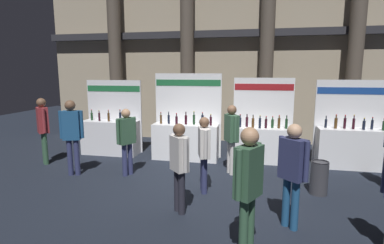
# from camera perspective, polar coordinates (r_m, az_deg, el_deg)

# --- Properties ---
(ground_plane) EXTENTS (26.86, 26.86, 0.00)m
(ground_plane) POSITION_cam_1_polar(r_m,az_deg,el_deg) (6.86, 2.75, -11.93)
(ground_plane) COLOR black
(hall_colonnade) EXTENTS (13.43, 1.00, 6.89)m
(hall_colonnade) POSITION_cam_1_polar(r_m,az_deg,el_deg) (10.90, 6.71, 14.07)
(hall_colonnade) COLOR tan
(hall_colonnade) RESTS_ON ground_plane
(exhibitor_booth_0) EXTENTS (1.79, 0.66, 2.25)m
(exhibitor_booth_0) POSITION_cam_1_polar(r_m,az_deg,el_deg) (9.59, -15.08, -2.28)
(exhibitor_booth_0) COLOR white
(exhibitor_booth_0) RESTS_ON ground_plane
(exhibitor_booth_1) EXTENTS (1.97, 0.66, 2.46)m
(exhibitor_booth_1) POSITION_cam_1_polar(r_m,az_deg,el_deg) (8.71, -1.15, -2.98)
(exhibitor_booth_1) COLOR white
(exhibitor_booth_1) RESTS_ON ground_plane
(exhibitor_booth_2) EXTENTS (1.67, 0.66, 2.34)m
(exhibitor_booth_2) POSITION_cam_1_polar(r_m,az_deg,el_deg) (8.67, 13.14, -3.48)
(exhibitor_booth_2) COLOR white
(exhibitor_booth_2) RESTS_ON ground_plane
(exhibitor_booth_3) EXTENTS (1.81, 0.66, 2.30)m
(exhibitor_booth_3) POSITION_cam_1_polar(r_m,az_deg,el_deg) (8.97, 27.94, -3.82)
(exhibitor_booth_3) COLOR white
(exhibitor_booth_3) RESTS_ON ground_plane
(trash_bin) EXTENTS (0.35, 0.35, 0.70)m
(trash_bin) POSITION_cam_1_polar(r_m,az_deg,el_deg) (6.82, 22.95, -9.69)
(trash_bin) COLOR #38383D
(trash_bin) RESTS_ON ground_plane
(visitor_0) EXTENTS (0.54, 0.31, 1.84)m
(visitor_0) POSITION_cam_1_polar(r_m,az_deg,el_deg) (7.78, -21.85, -1.58)
(visitor_0) COLOR navy
(visitor_0) RESTS_ON ground_plane
(visitor_3) EXTENTS (0.39, 0.40, 1.63)m
(visitor_3) POSITION_cam_1_polar(r_m,az_deg,el_deg) (5.32, -2.42, -7.49)
(visitor_3) COLOR #23232D
(visitor_3) RESTS_ON ground_plane
(visitor_4) EXTENTS (0.45, 0.44, 1.71)m
(visitor_4) POSITION_cam_1_polar(r_m,az_deg,el_deg) (5.04, 18.53, -8.07)
(visitor_4) COLOR navy
(visitor_4) RESTS_ON ground_plane
(visitor_5) EXTENTS (0.38, 0.50, 1.64)m
(visitor_5) POSITION_cam_1_polar(r_m,az_deg,el_deg) (7.41, -12.29, -2.67)
(visitor_5) COLOR navy
(visitor_5) RESTS_ON ground_plane
(visitor_6) EXTENTS (0.44, 0.43, 1.81)m
(visitor_6) POSITION_cam_1_polar(r_m,az_deg,el_deg) (9.06, -26.43, -0.46)
(visitor_6) COLOR #33563D
(visitor_6) RESTS_ON ground_plane
(visitor_7) EXTENTS (0.33, 0.61, 1.60)m
(visitor_7) POSITION_cam_1_polar(r_m,az_deg,el_deg) (6.24, 2.28, -4.94)
(visitor_7) COLOR navy
(visitor_7) RESTS_ON ground_plane
(visitor_8) EXTENTS (0.39, 0.51, 1.81)m
(visitor_8) POSITION_cam_1_polar(r_m,az_deg,el_deg) (4.09, 10.62, -10.93)
(visitor_8) COLOR #33563D
(visitor_8) RESTS_ON ground_plane
(visitor_9) EXTENTS (0.39, 0.52, 1.72)m
(visitor_9) POSITION_cam_1_polar(r_m,az_deg,el_deg) (7.39, 7.48, -2.11)
(visitor_9) COLOR silver
(visitor_9) RESTS_ON ground_plane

